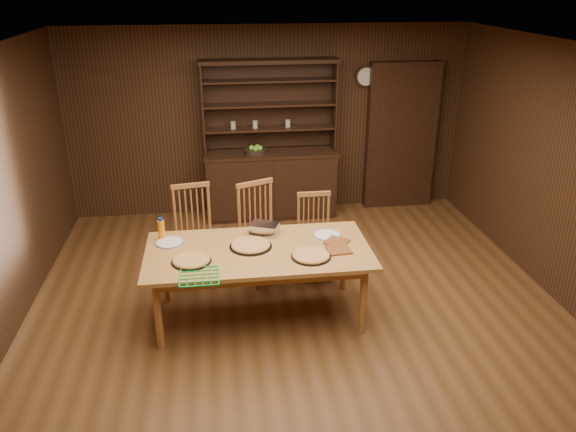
{
  "coord_description": "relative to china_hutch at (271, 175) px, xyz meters",
  "views": [
    {
      "loc": [
        -0.76,
        -4.68,
        3.18
      ],
      "look_at": [
        -0.07,
        0.4,
        0.98
      ],
      "focal_mm": 35.0,
      "sensor_mm": 36.0,
      "label": 1
    }
  ],
  "objects": [
    {
      "name": "floor",
      "position": [
        0.0,
        -2.75,
        -0.6
      ],
      "size": [
        6.0,
        6.0,
        0.0
      ],
      "primitive_type": "plane",
      "color": "brown",
      "rests_on": "ground"
    },
    {
      "name": "room_shell",
      "position": [
        0.0,
        -2.75,
        0.98
      ],
      "size": [
        6.0,
        6.0,
        6.0
      ],
      "color": "silver",
      "rests_on": "floor"
    },
    {
      "name": "china_hutch",
      "position": [
        0.0,
        0.0,
        0.0
      ],
      "size": [
        1.84,
        0.52,
        2.17
      ],
      "color": "#311D10",
      "rests_on": "floor"
    },
    {
      "name": "doorway",
      "position": [
        1.9,
        0.15,
        0.45
      ],
      "size": [
        1.0,
        0.18,
        2.1
      ],
      "primitive_type": "cube",
      "color": "#311D10",
      "rests_on": "floor"
    },
    {
      "name": "wall_clock",
      "position": [
        1.35,
        0.2,
        1.3
      ],
      "size": [
        0.3,
        0.05,
        0.3
      ],
      "color": "#311D10",
      "rests_on": "room_shell"
    },
    {
      "name": "dining_table",
      "position": [
        -0.4,
        -2.6,
        0.09
      ],
      "size": [
        2.16,
        1.08,
        0.75
      ],
      "color": "#AE723C",
      "rests_on": "floor"
    },
    {
      "name": "chair_left",
      "position": [
        -1.03,
        -1.67,
        -0.02
      ],
      "size": [
        0.51,
        0.49,
        1.09
      ],
      "rotation": [
        0.0,
        0.0,
        0.17
      ],
      "color": "#A96C3A",
      "rests_on": "floor"
    },
    {
      "name": "chair_center",
      "position": [
        -0.31,
        -1.77,
        0.0
      ],
      "size": [
        0.59,
        0.58,
        1.12
      ],
      "rotation": [
        0.0,
        0.0,
        0.39
      ],
      "color": "#A96C3A",
      "rests_on": "floor"
    },
    {
      "name": "chair_right",
      "position": [
        0.3,
        -1.79,
        -0.08
      ],
      "size": [
        0.4,
        0.38,
        0.97
      ],
      "rotation": [
        0.0,
        0.0,
        -0.01
      ],
      "color": "#A96C3A",
      "rests_on": "floor"
    },
    {
      "name": "pizza_left",
      "position": [
        -1.03,
        -2.77,
        0.17
      ],
      "size": [
        0.37,
        0.37,
        0.04
      ],
      "color": "black",
      "rests_on": "dining_table"
    },
    {
      "name": "pizza_right",
      "position": [
        0.08,
        -2.83,
        0.17
      ],
      "size": [
        0.38,
        0.38,
        0.04
      ],
      "color": "black",
      "rests_on": "dining_table"
    },
    {
      "name": "pizza_center",
      "position": [
        -0.46,
        -2.54,
        0.17
      ],
      "size": [
        0.41,
        0.41,
        0.04
      ],
      "color": "black",
      "rests_on": "dining_table"
    },
    {
      "name": "cooling_rack",
      "position": [
        -0.95,
        -3.07,
        0.16
      ],
      "size": [
        0.42,
        0.42,
        0.02
      ],
      "primitive_type": null,
      "rotation": [
        0.0,
        0.0,
        -0.33
      ],
      "color": "green",
      "rests_on": "dining_table"
    },
    {
      "name": "plate_left",
      "position": [
        -1.25,
        -2.35,
        0.16
      ],
      "size": [
        0.27,
        0.27,
        0.02
      ],
      "color": "silver",
      "rests_on": "dining_table"
    },
    {
      "name": "plate_right",
      "position": [
        0.32,
        -2.38,
        0.16
      ],
      "size": [
        0.28,
        0.28,
        0.02
      ],
      "color": "silver",
      "rests_on": "dining_table"
    },
    {
      "name": "foil_dish",
      "position": [
        -0.3,
        -2.25,
        0.21
      ],
      "size": [
        0.33,
        0.29,
        0.11
      ],
      "primitive_type": "cube",
      "rotation": [
        0.0,
        0.0,
        -0.39
      ],
      "color": "white",
      "rests_on": "dining_table"
    },
    {
      "name": "juice_bottle",
      "position": [
        -1.33,
        -2.23,
        0.26
      ],
      "size": [
        0.07,
        0.07,
        0.23
      ],
      "color": "orange",
      "rests_on": "dining_table"
    },
    {
      "name": "pot_holder_a",
      "position": [
        0.37,
        -2.72,
        0.16
      ],
      "size": [
        0.24,
        0.24,
        0.02
      ],
      "primitive_type": "cube",
      "rotation": [
        0.0,
        0.0,
        0.1
      ],
      "color": "red",
      "rests_on": "dining_table"
    },
    {
      "name": "pot_holder_b",
      "position": [
        0.39,
        -2.55,
        0.16
      ],
      "size": [
        0.29,
        0.29,
        0.02
      ],
      "primitive_type": "cube",
      "rotation": [
        0.0,
        0.0,
        -0.63
      ],
      "color": "red",
      "rests_on": "dining_table"
    },
    {
      "name": "fruit_bowl",
      "position": [
        -0.21,
        -0.07,
        0.39
      ],
      "size": [
        0.3,
        0.3,
        0.12
      ],
      "color": "black",
      "rests_on": "china_hutch"
    }
  ]
}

